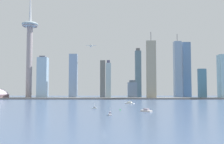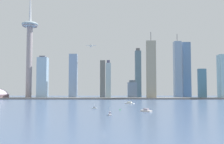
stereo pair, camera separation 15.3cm
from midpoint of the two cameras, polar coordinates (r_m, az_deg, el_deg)
name	(u,v)px [view 1 (the left image)]	position (r m, az deg, el deg)	size (l,w,h in m)	color
ground_plane	(104,132)	(175.27, -1.85, -13.21)	(6000.00, 6000.00, 0.00)	#44597C
waterfront_pier	(110,98)	(694.23, -0.49, -5.87)	(793.51, 59.85, 3.34)	#5F5E5D
observation_tower	(29,43)	(770.47, -17.88, 6.08)	(45.80, 45.80, 324.23)	#9E9092
skyscraper_0	(108,80)	(718.01, -0.85, -1.84)	(14.35, 18.83, 107.26)	#9FB8BF
skyscraper_1	(202,84)	(755.78, 19.35, -2.46)	(20.77, 14.18, 82.98)	teal
skyscraper_2	(73,76)	(739.74, -8.65, -0.91)	(23.10, 15.71, 126.77)	#839FC4
skyscraper_3	(103,79)	(771.52, -2.11, -1.60)	(15.06, 25.68, 112.02)	slate
skyscraper_4	(222,77)	(759.16, 23.21, -0.96)	(17.55, 26.87, 120.57)	#92BCC7
skyscraper_5	(151,70)	(705.16, 8.66, 0.52)	(25.53, 12.42, 183.25)	#9D9681
skyscraper_6	(42,78)	(743.39, -15.21, -1.23)	(27.61, 26.01, 119.45)	#97B9D4
skyscraper_7	(132,90)	(733.11, 4.47, -4.00)	(26.19, 19.99, 51.67)	slate
skyscraper_8	(186,70)	(834.05, 16.17, 0.48)	(25.09, 15.39, 172.95)	#5779A0
skyscraper_9	(43,87)	(807.37, -15.14, -3.15)	(26.69, 27.12, 89.96)	#ACA9C2
skyscraper_10	(177,69)	(815.04, 14.33, 0.55)	(21.55, 24.48, 196.86)	#7C96B5
skyscraper_11	(138,74)	(803.62, 5.77, -0.36)	(18.97, 17.30, 153.91)	slate
boat_0	(110,114)	(276.90, -0.49, -9.34)	(3.89, 8.36, 8.76)	white
boat_2	(146,111)	(323.96, 7.57, -8.48)	(13.80, 14.82, 4.05)	white
boat_3	(94,108)	(367.90, -3.98, -7.97)	(6.95, 3.14, 7.50)	white
boat_4	(129,103)	(479.73, 3.88, -6.90)	(18.82, 13.65, 10.09)	white
channel_buoy_0	(120,109)	(343.41, 1.76, -8.33)	(1.75, 1.75, 1.84)	green
airplane	(91,46)	(753.66, -4.69, 5.82)	(29.73, 29.95, 8.37)	silver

